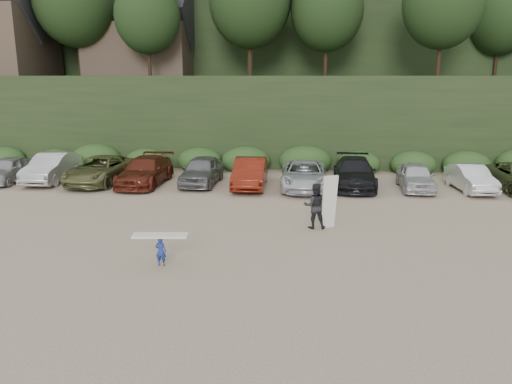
# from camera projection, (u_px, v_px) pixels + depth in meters

# --- Properties ---
(ground) EXTENTS (120.00, 120.00, 0.00)m
(ground) POSITION_uv_depth(u_px,v_px,m) (272.00, 246.00, 18.03)
(ground) COLOR tan
(ground) RESTS_ON ground
(hillside_backdrop) EXTENTS (90.00, 41.50, 28.00)m
(hillside_backdrop) POSITION_uv_depth(u_px,v_px,m) (290.00, 23.00, 50.33)
(hillside_backdrop) COLOR black
(hillside_backdrop) RESTS_ON ground
(parked_cars) EXTENTS (39.32, 6.08, 1.64)m
(parked_cars) POSITION_uv_depth(u_px,v_px,m) (313.00, 174.00, 27.38)
(parked_cars) COLOR #9A9A9E
(parked_cars) RESTS_ON ground
(child_surfer) EXTENTS (1.80, 0.65, 1.06)m
(child_surfer) POSITION_uv_depth(u_px,v_px,m) (160.00, 244.00, 16.05)
(child_surfer) COLOR navy
(child_surfer) RESTS_ON ground
(adult_surfer) EXTENTS (1.37, 0.75, 2.19)m
(adult_surfer) POSITION_uv_depth(u_px,v_px,m) (316.00, 205.00, 19.97)
(adult_surfer) COLOR black
(adult_surfer) RESTS_ON ground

